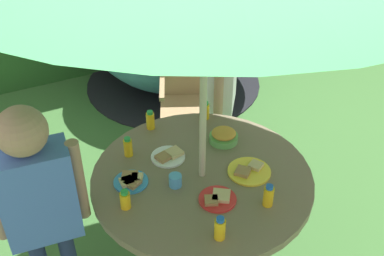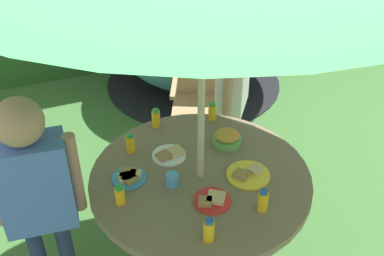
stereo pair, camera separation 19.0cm
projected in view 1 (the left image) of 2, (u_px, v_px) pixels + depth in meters
garden_table at (202, 190)px, 2.62m from camera, size 1.20×1.20×0.72m
wooden_chair at (193, 92)px, 3.61m from camera, size 0.63×0.60×0.95m
dome_tent at (172, 8)px, 4.35m from camera, size 2.06×2.06×1.58m
child_in_white_shirt at (222, 75)px, 3.24m from camera, size 0.35×0.38×1.29m
child_in_blue_shirt at (38, 195)px, 2.23m from camera, size 0.45×0.23×1.34m
snack_bowl at (224, 136)px, 2.78m from camera, size 0.17×0.17×0.08m
plate_mid_left at (217, 199)px, 2.38m from camera, size 0.19×0.19×0.03m
plate_far_right at (169, 156)px, 2.66m from camera, size 0.19×0.19×0.03m
plate_center_front at (249, 171)px, 2.56m from camera, size 0.24×0.24×0.03m
plate_near_left at (131, 181)px, 2.49m from camera, size 0.18×0.18×0.03m
juice_bottle_near_right at (268, 196)px, 2.33m from camera, size 0.05×0.05×0.13m
juice_bottle_far_left at (206, 111)px, 2.96m from camera, size 0.05×0.05×0.12m
juice_bottle_center_back at (128, 147)px, 2.66m from camera, size 0.05×0.05×0.12m
juice_bottle_mid_right at (150, 120)px, 2.87m from camera, size 0.05×0.05×0.12m
juice_bottle_front_edge at (125, 200)px, 2.32m from camera, size 0.05×0.05×0.11m
juice_bottle_back_edge at (220, 229)px, 2.16m from camera, size 0.05×0.05×0.13m
cup_near at (175, 181)px, 2.46m from camera, size 0.07×0.07×0.07m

